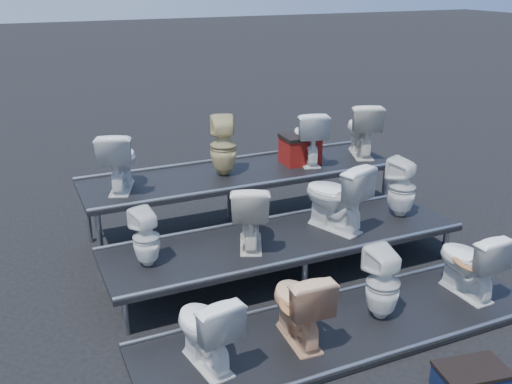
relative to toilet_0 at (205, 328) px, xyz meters
name	(u,v)px	position (x,y,z in m)	size (l,w,h in m)	color
ground	(285,272)	(1.44, 1.30, -0.43)	(80.00, 80.00, 0.00)	black
tier_front	(343,328)	(1.44, 0.00, -0.40)	(4.20, 1.20, 0.06)	black
tier_mid	(285,255)	(1.44, 1.30, -0.20)	(4.20, 1.20, 0.46)	black
tier_back	(242,202)	(1.44, 2.60, 0.00)	(4.20, 1.20, 0.86)	black
toilet_0	(205,328)	(0.00, 0.00, 0.00)	(0.42, 0.73, 0.75)	white
toilet_1	(299,304)	(0.92, 0.00, 0.01)	(0.43, 0.75, 0.77)	tan
toilet_2	(383,283)	(1.87, 0.00, 0.00)	(0.34, 0.35, 0.76)	white
toilet_3	(469,262)	(2.98, 0.00, 0.01)	(0.43, 0.75, 0.76)	white
toilet_4	(146,238)	(-0.18, 1.30, 0.34)	(0.28, 0.29, 0.62)	white
toilet_5	(250,214)	(0.99, 1.30, 0.40)	(0.42, 0.74, 0.75)	silver
toilet_6	(335,196)	(2.09, 1.30, 0.44)	(0.47, 0.82, 0.83)	white
toilet_7	(402,187)	(3.06, 1.30, 0.40)	(0.34, 0.34, 0.75)	white
toilet_8	(119,160)	(-0.16, 2.60, 0.79)	(0.41, 0.72, 0.74)	white
toilet_9	(223,146)	(1.18, 2.60, 0.81)	(0.35, 0.36, 0.77)	#CABA7E
toilet_10	(308,137)	(2.42, 2.60, 0.80)	(0.41, 0.73, 0.74)	white
toilet_11	(362,129)	(3.30, 2.60, 0.81)	(0.43, 0.76, 0.78)	silver
red_crate	(300,151)	(2.32, 2.62, 0.60)	(0.49, 0.39, 0.35)	maroon
step_stool	(471,381)	(1.95, -1.18, -0.33)	(0.57, 0.34, 0.20)	#0E1935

